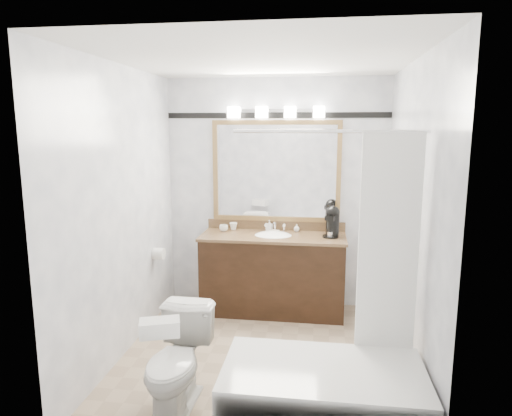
# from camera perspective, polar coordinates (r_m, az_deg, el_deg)

# --- Properties ---
(room) EXTENTS (2.42, 2.62, 2.52)m
(room) POSITION_cam_1_polar(r_m,az_deg,el_deg) (3.76, 0.59, -1.07)
(room) COLOR tan
(room) RESTS_ON ground
(vanity) EXTENTS (1.53, 0.58, 0.97)m
(vanity) POSITION_cam_1_polar(r_m,az_deg,el_deg) (4.95, 2.12, -7.99)
(vanity) COLOR black
(vanity) RESTS_ON ground
(mirror) EXTENTS (1.40, 0.04, 1.10)m
(mirror) POSITION_cam_1_polar(r_m,az_deg,el_deg) (4.99, 2.52, 4.60)
(mirror) COLOR olive
(mirror) RESTS_ON room
(vanity_light_bar) EXTENTS (1.02, 0.14, 0.12)m
(vanity_light_bar) POSITION_cam_1_polar(r_m,az_deg,el_deg) (4.91, 2.51, 11.91)
(vanity_light_bar) COLOR silver
(vanity_light_bar) RESTS_ON room
(accent_stripe) EXTENTS (2.40, 0.01, 0.06)m
(accent_stripe) POSITION_cam_1_polar(r_m,az_deg,el_deg) (4.98, 2.58, 11.50)
(accent_stripe) COLOR black
(accent_stripe) RESTS_ON room
(bathtub) EXTENTS (1.30, 0.75, 1.96)m
(bathtub) POSITION_cam_1_polar(r_m,az_deg,el_deg) (3.24, 8.80, -21.62)
(bathtub) COLOR white
(bathtub) RESTS_ON ground
(tp_roll) EXTENTS (0.11, 0.12, 0.12)m
(tp_roll) POSITION_cam_1_polar(r_m,az_deg,el_deg) (4.79, -12.07, -5.60)
(tp_roll) COLOR white
(tp_roll) RESTS_ON room
(toilet) EXTENTS (0.41, 0.70, 0.70)m
(toilet) POSITION_cam_1_polar(r_m,az_deg,el_deg) (3.42, -9.85, -18.49)
(toilet) COLOR white
(toilet) RESTS_ON ground
(tissue_box) EXTENTS (0.28, 0.21, 0.10)m
(tissue_box) POSITION_cam_1_polar(r_m,az_deg,el_deg) (2.98, -11.95, -14.43)
(tissue_box) COLOR white
(tissue_box) RESTS_ON toilet
(coffee_maker) EXTENTS (0.17, 0.21, 0.32)m
(coffee_maker) POSITION_cam_1_polar(r_m,az_deg,el_deg) (4.80, 9.52, -1.59)
(coffee_maker) COLOR black
(coffee_maker) RESTS_ON vanity
(cup_left) EXTENTS (0.09, 0.09, 0.07)m
(cup_left) POSITION_cam_1_polar(r_m,az_deg,el_deg) (5.00, -4.07, -2.52)
(cup_left) COLOR white
(cup_left) RESTS_ON vanity
(cup_right) EXTENTS (0.09, 0.09, 0.08)m
(cup_right) POSITION_cam_1_polar(r_m,az_deg,el_deg) (5.08, -2.84, -2.29)
(cup_right) COLOR white
(cup_right) RESTS_ON vanity
(soap_bottle_a) EXTENTS (0.07, 0.07, 0.12)m
(soap_bottle_a) POSITION_cam_1_polar(r_m,az_deg,el_deg) (5.01, 1.70, -2.21)
(soap_bottle_a) COLOR white
(soap_bottle_a) RESTS_ON vanity
(soap_bottle_b) EXTENTS (0.08, 0.08, 0.08)m
(soap_bottle_b) POSITION_cam_1_polar(r_m,az_deg,el_deg) (5.00, 5.11, -2.49)
(soap_bottle_b) COLOR white
(soap_bottle_b) RESTS_ON vanity
(soap_bar) EXTENTS (0.10, 0.08, 0.03)m
(soap_bar) POSITION_cam_1_polar(r_m,az_deg,el_deg) (4.94, 2.37, -2.93)
(soap_bar) COLOR beige
(soap_bar) RESTS_ON vanity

